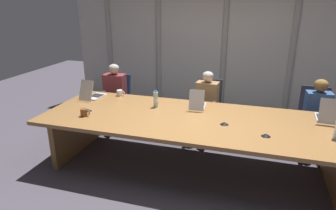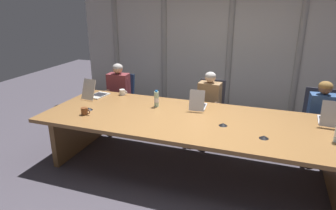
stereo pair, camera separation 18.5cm
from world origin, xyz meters
name	(u,v)px [view 1 (the left image)]	position (x,y,z in m)	size (l,w,h in m)	color
ground_plane	(191,167)	(0.00, 0.00, 0.00)	(12.92, 12.92, 0.00)	#47424C
conference_table	(192,128)	(0.00, 0.00, 0.61)	(4.09, 1.49, 0.75)	olive
curtain_backdrop	(221,39)	(0.01, 2.58, 1.49)	(6.46, 0.17, 2.98)	beige
laptop_left_end	(93,94)	(-1.72, 0.38, 0.81)	(0.28, 0.48, 0.33)	beige
laptop_left_mid	(198,104)	(-0.02, 0.42, 0.81)	(0.24, 0.40, 0.31)	#BCBCC1
laptop_center	(327,116)	(1.69, 0.42, 0.81)	(0.26, 0.43, 0.34)	#BCBCC1
office_chair_left_end	(116,106)	(-1.72, 1.16, 0.34)	(0.60, 0.60, 0.93)	navy
office_chair_left_mid	(207,115)	(0.01, 1.17, 0.35)	(0.60, 0.60, 0.96)	#2D2D38
office_chair_center	(311,126)	(1.67, 1.17, 0.35)	(0.60, 0.60, 0.96)	#2D2D38
person_left_end	(113,93)	(-1.68, 1.01, 0.65)	(0.41, 0.56, 1.17)	brown
person_left_mid	(205,103)	(0.00, 1.00, 0.64)	(0.40, 0.56, 1.15)	olive
person_center	(318,113)	(1.71, 1.00, 0.64)	(0.39, 0.56, 1.14)	#335184
water_bottle_primary	(156,99)	(-0.62, 0.29, 0.86)	(0.07, 0.07, 0.25)	#ADD1B2
coffee_mug_near	(84,112)	(-1.43, -0.35, 0.80)	(0.14, 0.09, 0.10)	brown
coffee_mug_far	(120,93)	(-1.37, 0.64, 0.79)	(0.14, 0.09, 0.09)	white
conference_mic_left_side	(266,135)	(0.94, -0.31, 0.76)	(0.11, 0.11, 0.04)	black
conference_mic_middle	(88,110)	(-1.48, -0.17, 0.76)	(0.11, 0.11, 0.04)	black
conference_mic_right_side	(224,123)	(0.44, -0.10, 0.76)	(0.11, 0.11, 0.04)	black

